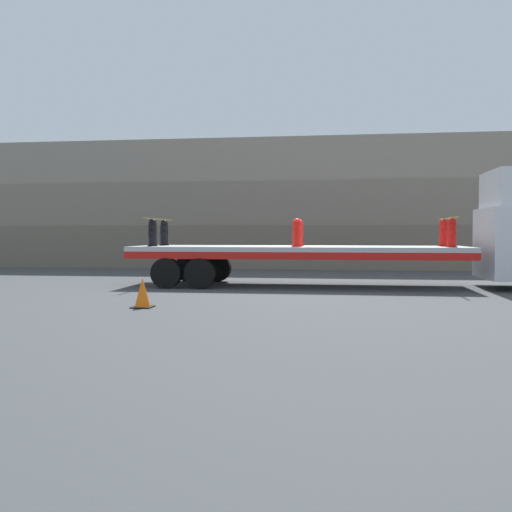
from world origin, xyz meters
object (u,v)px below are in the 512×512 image
(fire_hydrant_red_near_1, at_px, (297,233))
(fire_hydrant_red_far_1, at_px, (299,233))
(fire_hydrant_black_far_0, at_px, (164,233))
(fire_hydrant_red_far_2, at_px, (444,233))
(flatbed_trailer, at_px, (277,253))
(fire_hydrant_black_near_0, at_px, (153,233))
(fire_hydrant_red_near_2, at_px, (452,233))
(traffic_cone, at_px, (143,293))

(fire_hydrant_red_near_1, bearing_deg, fire_hydrant_red_far_1, 90.00)
(fire_hydrant_black_far_0, relative_size, fire_hydrant_red_far_2, 1.00)
(flatbed_trailer, xyz_separation_m, fire_hydrant_black_far_0, (-3.58, 0.57, 0.59))
(fire_hydrant_black_near_0, xyz_separation_m, fire_hydrant_red_near_2, (8.37, 0.00, 0.00))
(fire_hydrant_red_near_1, distance_m, fire_hydrant_red_far_2, 4.34)
(fire_hydrant_red_near_1, xyz_separation_m, fire_hydrant_red_far_1, (0.00, 1.14, 0.00))
(fire_hydrant_red_near_1, bearing_deg, fire_hydrant_red_far_2, 15.28)
(fire_hydrant_black_near_0, distance_m, fire_hydrant_red_far_1, 4.34)
(fire_hydrant_black_far_0, height_order, fire_hydrant_red_far_1, same)
(fire_hydrant_red_near_1, distance_m, traffic_cone, 5.64)
(fire_hydrant_black_far_0, relative_size, fire_hydrant_red_near_2, 1.00)
(traffic_cone, bearing_deg, fire_hydrant_black_near_0, 105.58)
(fire_hydrant_red_near_1, relative_size, traffic_cone, 1.29)
(flatbed_trailer, distance_m, fire_hydrant_red_far_2, 4.86)
(fire_hydrant_red_far_1, height_order, traffic_cone, fire_hydrant_red_far_1)
(traffic_cone, bearing_deg, fire_hydrant_red_far_1, 63.70)
(fire_hydrant_red_near_2, distance_m, fire_hydrant_red_far_2, 1.14)
(fire_hydrant_black_near_0, relative_size, traffic_cone, 1.29)
(flatbed_trailer, height_order, fire_hydrant_black_far_0, fire_hydrant_black_far_0)
(fire_hydrant_red_near_1, xyz_separation_m, fire_hydrant_red_far_2, (4.19, 1.14, 0.00))
(fire_hydrant_red_far_1, height_order, fire_hydrant_red_near_2, same)
(fire_hydrant_red_far_1, bearing_deg, traffic_cone, -116.30)
(flatbed_trailer, height_order, fire_hydrant_red_near_1, fire_hydrant_red_near_1)
(fire_hydrant_red_far_2, bearing_deg, flatbed_trailer, -173.19)
(flatbed_trailer, height_order, traffic_cone, flatbed_trailer)
(fire_hydrant_red_near_2, relative_size, traffic_cone, 1.29)
(fire_hydrant_red_far_1, xyz_separation_m, fire_hydrant_red_near_2, (4.19, -1.14, 0.00))
(fire_hydrant_red_far_1, bearing_deg, flatbed_trailer, -136.45)
(fire_hydrant_black_far_0, relative_size, fire_hydrant_red_near_1, 1.00)
(fire_hydrant_red_near_1, bearing_deg, traffic_cone, -121.59)
(fire_hydrant_red_near_2, bearing_deg, traffic_cone, -146.46)
(fire_hydrant_black_near_0, bearing_deg, traffic_cone, -74.42)
(fire_hydrant_red_far_1, relative_size, fire_hydrant_red_far_2, 1.00)
(fire_hydrant_black_near_0, bearing_deg, flatbed_trailer, 9.06)
(fire_hydrant_red_far_1, height_order, fire_hydrant_red_far_2, same)
(fire_hydrant_red_far_1, distance_m, fire_hydrant_red_far_2, 4.19)
(fire_hydrant_black_near_0, height_order, fire_hydrant_black_far_0, same)
(fire_hydrant_red_near_2, relative_size, fire_hydrant_red_far_2, 1.00)
(fire_hydrant_black_near_0, xyz_separation_m, fire_hydrant_red_far_2, (8.37, 1.14, 0.00))
(fire_hydrant_red_near_1, height_order, fire_hydrant_red_far_2, same)
(fire_hydrant_black_near_0, relative_size, fire_hydrant_red_far_2, 1.00)
(fire_hydrant_red_far_1, distance_m, traffic_cone, 6.62)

